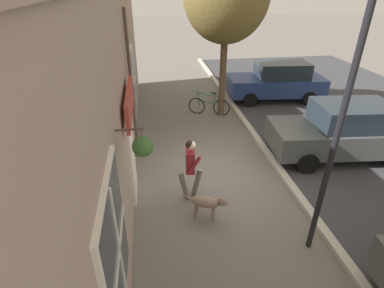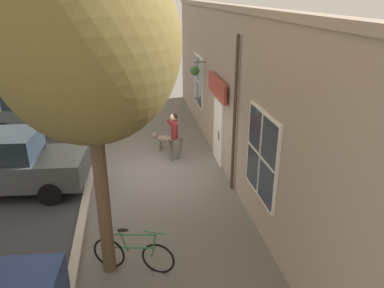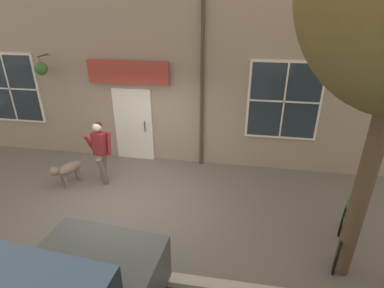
# 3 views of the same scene
# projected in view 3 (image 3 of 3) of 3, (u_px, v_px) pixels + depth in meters

# --- Properties ---
(ground_plane) EXTENTS (90.00, 90.00, 0.00)m
(ground_plane) POSITION_uv_depth(u_px,v_px,m) (132.00, 202.00, 6.93)
(ground_plane) COLOR #66605B
(storefront_facade) EXTENTS (0.95, 18.00, 4.99)m
(storefront_facade) POSITION_uv_depth(u_px,v_px,m) (153.00, 73.00, 7.98)
(storefront_facade) COLOR gray
(storefront_facade) RESTS_ON ground_plane
(pedestrian_walking) EXTENTS (0.65, 0.59, 1.64)m
(pedestrian_walking) POSITION_uv_depth(u_px,v_px,m) (100.00, 147.00, 7.34)
(pedestrian_walking) COLOR #6B665B
(pedestrian_walking) RESTS_ON ground_plane
(dog_on_leash) EXTENTS (1.03, 0.54, 0.68)m
(dog_on_leash) POSITION_uv_depth(u_px,v_px,m) (67.00, 169.00, 7.43)
(dog_on_leash) COLOR #7F6B5B
(dog_on_leash) RESTS_ON ground_plane
(leaning_bicycle) EXTENTS (1.64, 0.68, 0.99)m
(leaning_bicycle) POSITION_uv_depth(u_px,v_px,m) (342.00, 234.00, 5.43)
(leaning_bicycle) COLOR black
(leaning_bicycle) RESTS_ON ground_plane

